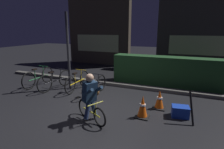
% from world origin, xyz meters
% --- Properties ---
extents(ground_plane, '(40.00, 40.00, 0.00)m').
position_xyz_m(ground_plane, '(0.00, 0.00, 0.00)').
color(ground_plane, black).
extents(sidewalk_curb, '(12.00, 0.24, 0.12)m').
position_xyz_m(sidewalk_curb, '(0.00, 2.20, 0.06)').
color(sidewalk_curb, '#56544F').
rests_on(sidewalk_curb, ground).
extents(hedge_row, '(4.80, 0.70, 1.20)m').
position_xyz_m(hedge_row, '(1.80, 3.10, 0.60)').
color(hedge_row, '#214723').
rests_on(hedge_row, ground).
extents(storefront_left, '(4.30, 0.54, 4.67)m').
position_xyz_m(storefront_left, '(-3.18, 6.50, 2.32)').
color(storefront_left, '#42382D').
rests_on(storefront_left, ground).
extents(storefront_right, '(4.95, 0.54, 4.48)m').
position_xyz_m(storefront_right, '(3.06, 7.20, 2.23)').
color(storefront_right, '#383330').
rests_on(storefront_right, ground).
extents(street_post, '(0.10, 0.10, 2.91)m').
position_xyz_m(street_post, '(-1.86, 1.20, 1.46)').
color(street_post, '#2D2D33').
rests_on(street_post, ground).
extents(parked_bike_leftmost, '(0.46, 1.73, 0.80)m').
position_xyz_m(parked_bike_leftmost, '(-3.23, 0.97, 0.36)').
color(parked_bike_leftmost, black).
rests_on(parked_bike_leftmost, ground).
extents(parked_bike_left_mid, '(0.46, 1.67, 0.78)m').
position_xyz_m(parked_bike_left_mid, '(-2.31, 0.89, 0.35)').
color(parked_bike_left_mid, black).
rests_on(parked_bike_left_mid, ground).
extents(parked_bike_center_left, '(0.46, 1.64, 0.76)m').
position_xyz_m(parked_bike_center_left, '(-1.45, 1.13, 0.34)').
color(parked_bike_center_left, black).
rests_on(parked_bike_center_left, ground).
extents(parked_bike_center_right, '(0.46, 1.54, 0.71)m').
position_xyz_m(parked_bike_center_right, '(-0.61, 0.93, 0.32)').
color(parked_bike_center_right, black).
rests_on(parked_bike_center_right, ground).
extents(traffic_cone_near, '(0.36, 0.36, 0.61)m').
position_xyz_m(traffic_cone_near, '(1.37, -0.10, 0.29)').
color(traffic_cone_near, black).
rests_on(traffic_cone_near, ground).
extents(traffic_cone_far, '(0.36, 0.36, 0.56)m').
position_xyz_m(traffic_cone_far, '(1.70, 0.63, 0.27)').
color(traffic_cone_far, black).
rests_on(traffic_cone_far, ground).
extents(blue_crate, '(0.48, 0.38, 0.30)m').
position_xyz_m(blue_crate, '(2.30, 0.30, 0.15)').
color(blue_crate, '#193DB7').
rests_on(blue_crate, ground).
extents(cyclist, '(1.08, 0.66, 1.25)m').
position_xyz_m(cyclist, '(0.20, -0.77, 0.63)').
color(cyclist, black).
rests_on(cyclist, ground).
extents(closed_umbrella, '(0.21, 0.32, 0.82)m').
position_xyz_m(closed_umbrella, '(2.55, 0.05, 0.41)').
color(closed_umbrella, black).
rests_on(closed_umbrella, ground).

